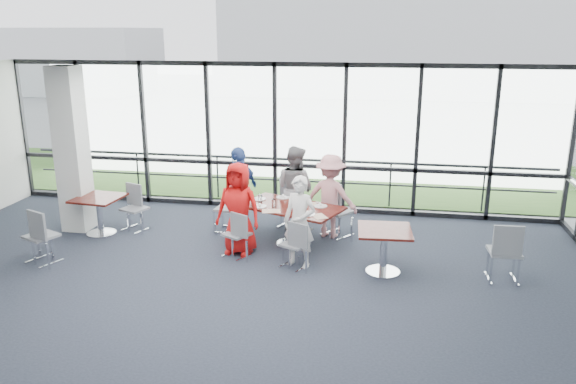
% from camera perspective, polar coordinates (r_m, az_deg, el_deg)
% --- Properties ---
extents(floor, '(12.00, 10.00, 0.02)m').
position_cam_1_polar(floor, '(8.09, -8.43, -12.36)').
color(floor, '#1E2430').
rests_on(floor, ground).
extents(ceiling, '(12.00, 10.00, 0.04)m').
position_cam_1_polar(ceiling, '(7.15, -9.49, 10.91)').
color(ceiling, silver).
rests_on(ceiling, ground).
extents(curtain_wall_back, '(12.00, 0.10, 3.20)m').
position_cam_1_polar(curtain_wall_back, '(12.16, -1.33, 5.56)').
color(curtain_wall_back, white).
rests_on(curtain_wall_back, ground).
extents(structural_column, '(0.50, 0.50, 3.20)m').
position_cam_1_polar(structural_column, '(11.62, -21.11, 3.99)').
color(structural_column, silver).
rests_on(structural_column, ground).
extents(apron, '(80.00, 70.00, 0.02)m').
position_cam_1_polar(apron, '(17.32, 1.98, 3.25)').
color(apron, gray).
rests_on(apron, ground).
extents(grass_strip, '(80.00, 5.00, 0.01)m').
position_cam_1_polar(grass_strip, '(15.39, 0.92, 1.74)').
color(grass_strip, '#2F571F').
rests_on(grass_strip, ground).
extents(hangar_main, '(24.00, 10.00, 6.00)m').
position_cam_1_polar(hangar_main, '(38.76, 12.93, 14.46)').
color(hangar_main, '#BBBEC2').
rests_on(hangar_main, ground).
extents(hangar_aux, '(10.00, 6.00, 4.00)m').
position_cam_1_polar(hangar_aux, '(40.30, -20.79, 12.47)').
color(hangar_aux, '#BBBEC2').
rests_on(hangar_aux, ground).
extents(guard_rail, '(12.00, 0.06, 0.06)m').
position_cam_1_polar(guard_rail, '(12.98, -0.77, 1.25)').
color(guard_rail, '#2D2D33').
rests_on(guard_rail, ground).
extents(main_table, '(2.05, 1.60, 0.75)m').
position_cam_1_polar(main_table, '(10.24, 0.29, -2.15)').
color(main_table, '#3E0B09').
rests_on(main_table, ground).
extents(side_table_left, '(0.91, 0.91, 0.75)m').
position_cam_1_polar(side_table_left, '(11.38, -18.69, -1.07)').
color(side_table_left, '#3E0B09').
rests_on(side_table_left, ground).
extents(side_table_right, '(0.90, 0.90, 0.75)m').
position_cam_1_polar(side_table_right, '(9.19, 9.78, -4.46)').
color(side_table_right, '#3E0B09').
rests_on(side_table_right, ground).
extents(diner_near_left, '(0.87, 0.64, 1.65)m').
position_cam_1_polar(diner_near_left, '(9.86, -5.05, -1.68)').
color(diner_near_left, red).
rests_on(diner_near_left, ground).
extents(diner_near_right, '(0.67, 0.57, 1.55)m').
position_cam_1_polar(diner_near_right, '(9.27, 1.18, -3.07)').
color(diner_near_right, silver).
rests_on(diner_near_right, ground).
extents(diner_far_left, '(0.96, 0.84, 1.68)m').
position_cam_1_polar(diner_far_left, '(11.01, 0.72, 0.39)').
color(diner_far_left, slate).
rests_on(diner_far_left, ground).
extents(diner_far_right, '(1.14, 0.78, 1.60)m').
position_cam_1_polar(diner_far_right, '(10.65, 4.34, -0.42)').
color(diner_far_right, '#CE8689').
rests_on(diner_far_right, ground).
extents(diner_end, '(0.87, 1.14, 1.72)m').
position_cam_1_polar(diner_end, '(10.81, -4.89, 0.12)').
color(diner_end, '#33539A').
rests_on(diner_end, ground).
extents(chair_main_nl, '(0.55, 0.55, 0.82)m').
position_cam_1_polar(chair_main_nl, '(9.83, -5.23, -4.30)').
color(chair_main_nl, slate).
rests_on(chair_main_nl, ground).
extents(chair_main_nr, '(0.53, 0.53, 0.81)m').
position_cam_1_polar(chair_main_nr, '(9.35, 0.66, -5.33)').
color(chair_main_nr, slate).
rests_on(chair_main_nr, ground).
extents(chair_main_fl, '(0.62, 0.62, 0.96)m').
position_cam_1_polar(chair_main_fl, '(11.21, 0.42, -1.24)').
color(chair_main_fl, slate).
rests_on(chair_main_fl, ground).
extents(chair_main_fr, '(0.67, 0.67, 0.98)m').
position_cam_1_polar(chair_main_fr, '(10.78, 5.08, -1.96)').
color(chair_main_fr, slate).
rests_on(chair_main_fr, ground).
extents(chair_main_end, '(0.51, 0.51, 0.94)m').
position_cam_1_polar(chair_main_end, '(11.06, -6.06, -1.64)').
color(chair_main_end, slate).
rests_on(chair_main_end, ground).
extents(chair_spare_la, '(0.61, 0.61, 0.95)m').
position_cam_1_polar(chair_spare_la, '(10.39, -23.78, -4.12)').
color(chair_spare_la, slate).
rests_on(chair_spare_la, ground).
extents(chair_spare_lb, '(0.56, 0.56, 0.88)m').
position_cam_1_polar(chair_spare_lb, '(11.46, -15.33, -1.66)').
color(chair_spare_lb, slate).
rests_on(chair_spare_lb, ground).
extents(chair_spare_r, '(0.49, 0.49, 0.96)m').
position_cam_1_polar(chair_spare_r, '(9.47, 21.12, -5.69)').
color(chair_spare_r, slate).
rests_on(chair_spare_r, ground).
extents(plate_nl, '(0.25, 0.25, 0.01)m').
position_cam_1_polar(plate_nl, '(10.17, -2.88, -1.47)').
color(plate_nl, white).
rests_on(plate_nl, main_table).
extents(plate_nr, '(0.25, 0.25, 0.01)m').
position_cam_1_polar(plate_nr, '(9.72, 2.05, -2.28)').
color(plate_nr, white).
rests_on(plate_nr, main_table).
extents(plate_fl, '(0.25, 0.25, 0.01)m').
position_cam_1_polar(plate_fl, '(10.70, -0.48, -0.55)').
color(plate_fl, white).
rests_on(plate_fl, main_table).
extents(plate_fr, '(0.25, 0.25, 0.01)m').
position_cam_1_polar(plate_fr, '(10.19, 3.32, -1.43)').
color(plate_fr, white).
rests_on(plate_fr, main_table).
extents(plate_end, '(0.26, 0.26, 0.01)m').
position_cam_1_polar(plate_end, '(10.61, -2.95, -0.71)').
color(plate_end, white).
rests_on(plate_end, main_table).
extents(tumbler_a, '(0.07, 0.07, 0.15)m').
position_cam_1_polar(tumbler_a, '(10.13, -1.45, -1.13)').
color(tumbler_a, white).
rests_on(tumbler_a, main_table).
extents(tumbler_b, '(0.07, 0.07, 0.15)m').
position_cam_1_polar(tumbler_b, '(9.86, 1.13, -1.61)').
color(tumbler_b, white).
rests_on(tumbler_b, main_table).
extents(tumbler_c, '(0.07, 0.07, 0.14)m').
position_cam_1_polar(tumbler_c, '(10.33, 1.31, -0.80)').
color(tumbler_c, white).
rests_on(tumbler_c, main_table).
extents(tumbler_d, '(0.07, 0.07, 0.15)m').
position_cam_1_polar(tumbler_d, '(10.42, -2.84, -0.65)').
color(tumbler_d, white).
rests_on(tumbler_d, main_table).
extents(menu_a, '(0.37, 0.29, 0.00)m').
position_cam_1_polar(menu_a, '(9.91, -1.72, -1.95)').
color(menu_a, white).
rests_on(menu_a, main_table).
extents(menu_b, '(0.33, 0.37, 0.00)m').
position_cam_1_polar(menu_b, '(9.65, 3.20, -2.48)').
color(menu_b, white).
rests_on(menu_b, main_table).
extents(menu_c, '(0.33, 0.27, 0.00)m').
position_cam_1_polar(menu_c, '(10.37, 2.08, -1.13)').
color(menu_c, white).
rests_on(menu_c, main_table).
extents(condiment_caddy, '(0.10, 0.07, 0.04)m').
position_cam_1_polar(condiment_caddy, '(10.23, 0.87, -1.27)').
color(condiment_caddy, black).
rests_on(condiment_caddy, main_table).
extents(ketchup_bottle, '(0.06, 0.06, 0.18)m').
position_cam_1_polar(ketchup_bottle, '(10.18, 0.61, -0.94)').
color(ketchup_bottle, '#96040A').
rests_on(ketchup_bottle, main_table).
extents(green_bottle, '(0.05, 0.05, 0.20)m').
position_cam_1_polar(green_bottle, '(10.13, 0.77, -0.97)').
color(green_bottle, '#266E2B').
rests_on(green_bottle, main_table).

